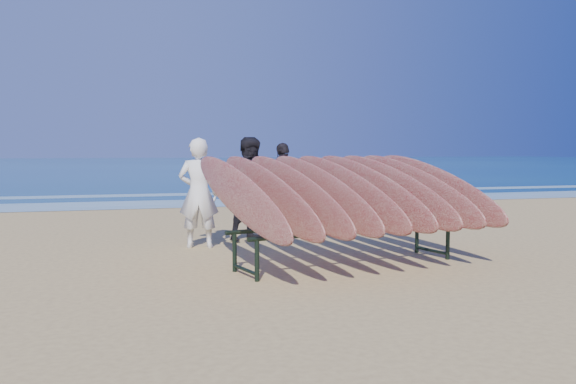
{
  "coord_description": "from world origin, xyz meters",
  "views": [
    {
      "loc": [
        -2.32,
        -7.29,
        1.55
      ],
      "look_at": [
        0.0,
        0.8,
        0.95
      ],
      "focal_mm": 38.0,
      "sensor_mm": 36.0,
      "label": 1
    }
  ],
  "objects_px": {
    "person_white": "(199,193)",
    "person_dark_a": "(253,189)",
    "person_dark_b": "(284,182)",
    "surfboard_rack": "(347,192)"
  },
  "relations": [
    {
      "from": "person_white",
      "to": "person_dark_a",
      "type": "height_order",
      "value": "person_dark_a"
    },
    {
      "from": "person_white",
      "to": "person_dark_a",
      "type": "xyz_separation_m",
      "value": [
        0.98,
        0.51,
        0.01
      ]
    },
    {
      "from": "person_dark_b",
      "to": "person_white",
      "type": "bearing_deg",
      "value": 10.77
    },
    {
      "from": "surfboard_rack",
      "to": "person_dark_a",
      "type": "xyz_separation_m",
      "value": [
        -0.71,
        2.51,
        -0.1
      ]
    },
    {
      "from": "person_dark_b",
      "to": "surfboard_rack",
      "type": "bearing_deg",
      "value": 40.8
    },
    {
      "from": "surfboard_rack",
      "to": "person_dark_b",
      "type": "height_order",
      "value": "person_dark_b"
    },
    {
      "from": "surfboard_rack",
      "to": "person_white",
      "type": "xyz_separation_m",
      "value": [
        -1.69,
        2.0,
        -0.11
      ]
    },
    {
      "from": "person_white",
      "to": "person_dark_a",
      "type": "relative_size",
      "value": 0.98
    },
    {
      "from": "person_dark_a",
      "to": "person_dark_b",
      "type": "relative_size",
      "value": 1.04
    },
    {
      "from": "surfboard_rack",
      "to": "person_white",
      "type": "height_order",
      "value": "person_white"
    }
  ]
}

